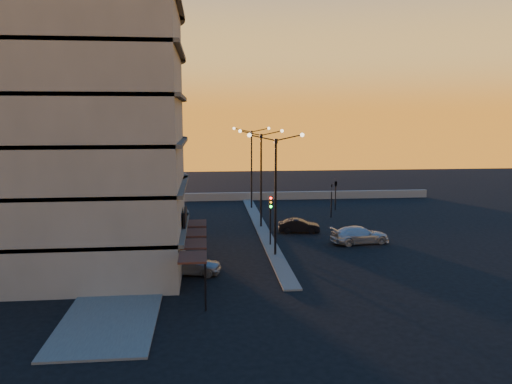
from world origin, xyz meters
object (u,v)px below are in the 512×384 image
(traffic_light_main, at_px, (271,212))
(car_sedan, at_px, (299,226))
(car_hatchback, at_px, (189,264))
(car_wagon, at_px, (360,235))
(streetlamp_mid, at_px, (261,170))

(traffic_light_main, bearing_deg, car_sedan, 54.75)
(car_hatchback, bearing_deg, traffic_light_main, -33.15)
(car_wagon, bearing_deg, traffic_light_main, 82.81)
(traffic_light_main, bearing_deg, streetlamp_mid, 90.00)
(streetlamp_mid, xyz_separation_m, car_wagon, (7.71, -6.93, -4.86))
(streetlamp_mid, bearing_deg, car_sedan, -36.94)
(streetlamp_mid, relative_size, car_wagon, 1.89)
(car_sedan, xyz_separation_m, car_wagon, (4.42, -4.46, 0.10))
(traffic_light_main, relative_size, car_sedan, 1.11)
(car_wagon, bearing_deg, streetlamp_mid, 39.40)
(streetlamp_mid, bearing_deg, traffic_light_main, -90.00)
(streetlamp_mid, bearing_deg, car_hatchback, -115.08)
(streetlamp_mid, xyz_separation_m, car_hatchback, (-6.50, -13.89, -4.85))
(streetlamp_mid, distance_m, car_wagon, 11.45)
(car_sedan, bearing_deg, car_wagon, -128.14)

